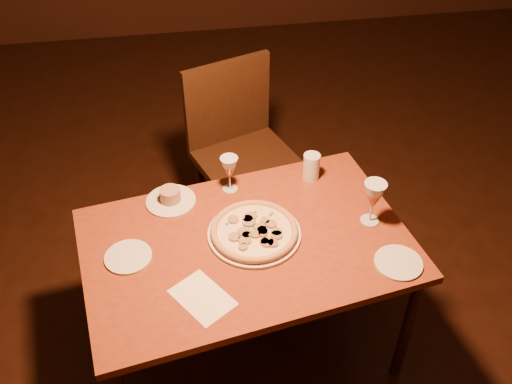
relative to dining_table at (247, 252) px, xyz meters
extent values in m
plane|color=black|center=(0.26, -0.11, -0.62)|extent=(7.00, 7.00, 0.00)
cube|color=brown|center=(0.00, 0.00, 0.04)|extent=(1.38, 1.00, 0.04)
cylinder|color=black|center=(-0.63, 0.25, -0.30)|extent=(0.05, 0.05, 0.64)
cylinder|color=black|center=(0.63, -0.25, -0.30)|extent=(0.05, 0.05, 0.64)
cylinder|color=black|center=(0.51, 0.44, -0.30)|extent=(0.05, 0.05, 0.64)
cube|color=black|center=(0.12, 0.72, -0.11)|extent=(0.60, 0.60, 0.04)
cube|color=black|center=(0.04, 0.92, 0.13)|extent=(0.45, 0.19, 0.45)
cylinder|color=black|center=(0.00, 0.47, -0.38)|extent=(0.04, 0.04, 0.48)
cylinder|color=black|center=(-0.13, 0.83, -0.38)|extent=(0.04, 0.04, 0.48)
cylinder|color=black|center=(0.36, 0.60, -0.38)|extent=(0.04, 0.04, 0.48)
cylinder|color=black|center=(0.23, 0.96, -0.38)|extent=(0.04, 0.04, 0.48)
cylinder|color=silver|center=(0.04, 0.03, 0.07)|extent=(0.37, 0.37, 0.01)
cylinder|color=beige|center=(0.04, 0.03, 0.08)|extent=(0.34, 0.34, 0.01)
torus|color=tan|center=(0.04, 0.03, 0.09)|extent=(0.35, 0.35, 0.03)
cylinder|color=silver|center=(-0.28, 0.28, 0.06)|extent=(0.21, 0.21, 0.01)
cylinder|color=#A27B5C|center=(-0.28, 0.28, 0.10)|extent=(0.09, 0.09, 0.06)
cylinder|color=silver|center=(0.34, 0.35, 0.12)|extent=(0.07, 0.07, 0.12)
cylinder|color=silver|center=(-0.46, -0.01, 0.06)|extent=(0.18, 0.18, 0.01)
cylinder|color=silver|center=(0.54, -0.21, 0.06)|extent=(0.18, 0.18, 0.01)
cube|color=white|center=(-0.20, -0.25, 0.06)|extent=(0.25, 0.27, 0.00)
camera|label=1|loc=(-0.22, -1.55, 1.66)|focal=40.00mm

